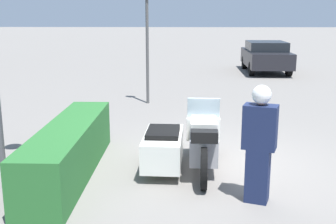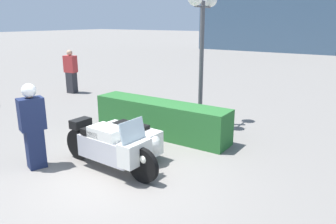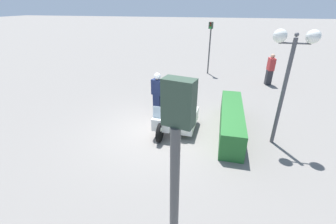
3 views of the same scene
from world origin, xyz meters
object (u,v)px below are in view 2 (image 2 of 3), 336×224
at_px(pedestrian_bystander, 71,72).
at_px(twin_lamp_post, 202,20).
at_px(hedge_bush_curbside, 160,118).
at_px(officer_rider, 33,124).
at_px(police_motorcycle, 122,143).

bearing_deg(pedestrian_bystander, twin_lamp_post, -104.74).
bearing_deg(hedge_bush_curbside, twin_lamp_post, 72.77).
xyz_separation_m(officer_rider, hedge_bush_curbside, (0.97, 3.03, -0.48)).
xyz_separation_m(police_motorcycle, officer_rider, (-1.36, -1.10, 0.45)).
height_order(officer_rider, twin_lamp_post, twin_lamp_post).
height_order(officer_rider, hedge_bush_curbside, officer_rider).
bearing_deg(hedge_bush_curbside, police_motorcycle, -78.47).
distance_m(police_motorcycle, hedge_bush_curbside, 1.98).
relative_size(twin_lamp_post, pedestrian_bystander, 2.06).
bearing_deg(police_motorcycle, officer_rider, -138.79).
height_order(police_motorcycle, pedestrian_bystander, pedestrian_bystander).
bearing_deg(police_motorcycle, hedge_bush_curbside, 103.94).
bearing_deg(twin_lamp_post, police_motorcycle, -90.57).
xyz_separation_m(twin_lamp_post, pedestrian_bystander, (-6.46, 0.83, -2.03)).
xyz_separation_m(officer_rider, twin_lamp_post, (1.40, 4.41, 1.99)).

